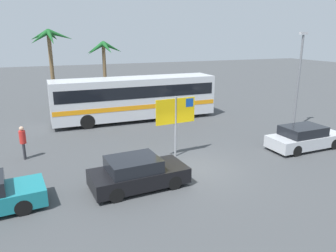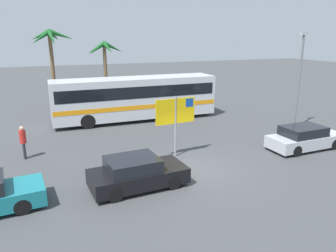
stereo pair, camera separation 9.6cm
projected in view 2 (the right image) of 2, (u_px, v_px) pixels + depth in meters
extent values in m
plane|color=#424447|center=(195.00, 170.00, 15.17)|extent=(120.00, 120.00, 0.00)
cube|color=silver|center=(136.00, 97.00, 23.81)|extent=(12.02, 2.49, 2.90)
cube|color=black|center=(135.00, 90.00, 23.66)|extent=(11.54, 2.51, 0.84)
cube|color=orange|center=(136.00, 104.00, 23.95)|extent=(11.90, 2.51, 0.32)
cylinder|color=black|center=(176.00, 106.00, 26.46)|extent=(1.00, 0.28, 1.00)
cylinder|color=black|center=(187.00, 112.00, 24.46)|extent=(1.00, 0.28, 1.00)
cylinder|color=black|center=(84.00, 114.00, 23.83)|extent=(1.00, 0.28, 1.00)
cylinder|color=black|center=(88.00, 122.00, 21.83)|extent=(1.00, 0.28, 1.00)
cylinder|color=gray|center=(175.00, 127.00, 16.51)|extent=(0.11, 0.11, 3.20)
cube|color=yellow|center=(175.00, 111.00, 16.28)|extent=(2.20, 0.25, 1.30)
cube|color=#1447A8|center=(189.00, 102.00, 16.52)|extent=(0.44, 0.11, 0.44)
cube|color=black|center=(138.00, 176.00, 13.40)|extent=(4.12, 2.12, 0.64)
cube|color=black|center=(132.00, 164.00, 13.14)|extent=(2.19, 1.84, 0.52)
cylinder|color=black|center=(157.00, 168.00, 14.71)|extent=(0.61, 0.20, 0.60)
cylinder|color=black|center=(174.00, 183.00, 13.22)|extent=(0.61, 0.20, 0.60)
cylinder|color=black|center=(104.00, 178.00, 13.68)|extent=(0.61, 0.20, 0.60)
cylinder|color=black|center=(116.00, 195.00, 12.20)|extent=(0.61, 0.20, 0.60)
cube|color=#B7BABF|center=(306.00, 140.00, 17.97)|extent=(4.45, 1.80, 0.64)
cube|color=black|center=(303.00, 131.00, 17.71)|extent=(2.33, 1.61, 0.52)
cylinder|color=black|center=(313.00, 137.00, 19.22)|extent=(0.60, 0.17, 0.60)
cylinder|color=black|center=(335.00, 144.00, 17.84)|extent=(0.60, 0.17, 0.60)
cylinder|color=black|center=(276.00, 142.00, 18.19)|extent=(0.60, 0.17, 0.60)
cylinder|color=black|center=(297.00, 151.00, 16.82)|extent=(0.60, 0.17, 0.60)
cylinder|color=black|center=(20.00, 189.00, 12.68)|extent=(0.61, 0.21, 0.60)
cylinder|color=black|center=(23.00, 207.00, 11.34)|extent=(0.61, 0.21, 0.60)
cylinder|color=#2D2D33|center=(25.00, 150.00, 16.60)|extent=(0.13, 0.13, 0.84)
cylinder|color=#2D2D33|center=(24.00, 151.00, 16.44)|extent=(0.13, 0.13, 0.84)
cylinder|color=red|center=(23.00, 137.00, 16.31)|extent=(0.32, 0.32, 0.67)
sphere|color=tan|center=(22.00, 128.00, 16.19)|extent=(0.23, 0.23, 0.23)
cylinder|color=slate|center=(299.00, 84.00, 21.15)|extent=(0.14, 0.14, 6.19)
cube|color=#B2B2B7|center=(304.00, 33.00, 20.28)|extent=(0.56, 0.20, 0.16)
cylinder|color=brown|center=(53.00, 72.00, 27.37)|extent=(0.32, 0.32, 6.27)
cone|color=#195623|center=(61.00, 35.00, 26.82)|extent=(2.05, 0.59, 1.04)
cone|color=#195623|center=(54.00, 36.00, 27.45)|extent=(1.21, 2.02, 1.10)
cone|color=#195623|center=(40.00, 36.00, 26.84)|extent=(1.83, 1.63, 1.08)
cone|color=#195623|center=(41.00, 37.00, 25.87)|extent=(1.82, 1.53, 1.33)
cone|color=#195623|center=(52.00, 38.00, 25.89)|extent=(0.73, 1.97, 1.39)
cylinder|color=brown|center=(106.00, 74.00, 30.51)|extent=(0.32, 0.32, 5.26)
cone|color=#195623|center=(113.00, 48.00, 30.23)|extent=(1.96, 0.61, 1.22)
cone|color=#195623|center=(104.00, 46.00, 30.69)|extent=(0.74, 2.01, 1.03)
cone|color=#195623|center=(96.00, 49.00, 30.03)|extent=(1.83, 1.40, 1.34)
cone|color=#195623|center=(97.00, 49.00, 29.28)|extent=(1.90, 1.21, 1.32)
cone|color=#195623|center=(108.00, 48.00, 29.17)|extent=(0.86, 1.98, 1.22)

